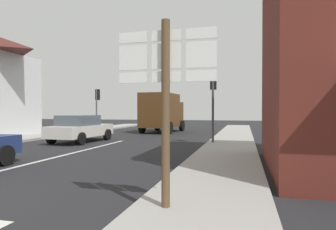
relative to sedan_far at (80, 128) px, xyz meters
name	(u,v)px	position (x,y,z in m)	size (l,w,h in m)	color
ground_plane	(106,145)	(1.99, -0.92, -0.76)	(80.00, 80.00, 0.00)	#232326
sidewalk_right	(227,153)	(8.05, -2.92, -0.69)	(2.33, 44.00, 0.14)	#9E9B96
lane_centre_stripe	(58,157)	(1.99, -4.92, -0.75)	(0.16, 12.00, 0.01)	silver
sedan_far	(80,128)	(0.00, 0.00, 0.00)	(2.12, 4.27, 1.47)	beige
delivery_truck	(162,112)	(2.36, 8.28, 0.89)	(2.76, 5.13, 3.05)	#4C2D14
route_sign_post	(166,93)	(7.47, -9.93, 1.24)	(1.66, 0.14, 3.20)	brown
traffic_light_far_left	(97,100)	(-3.21, 8.08, 1.84)	(0.30, 0.49, 3.51)	#47474C
traffic_light_near_right	(213,91)	(7.19, 0.45, 1.97)	(0.30, 0.49, 3.68)	#47474C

